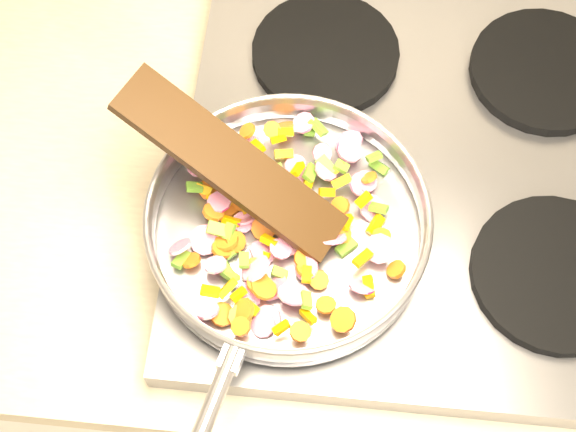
{
  "coord_description": "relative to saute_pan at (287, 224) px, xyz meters",
  "views": [
    {
      "loc": [
        -0.82,
        1.16,
        1.78
      ],
      "look_at": [
        -0.86,
        1.54,
        1.0
      ],
      "focal_mm": 50.0,
      "sensor_mm": 36.0,
      "label": 1
    }
  ],
  "objects": [
    {
      "name": "saute_pan",
      "position": [
        0.0,
        0.0,
        0.0
      ],
      "size": [
        0.35,
        0.51,
        0.05
      ],
      "rotation": [
        0.0,
        0.0,
        -0.25
      ],
      "color": "#9E9EA5",
      "rests_on": "grate_fl"
    },
    {
      "name": "grate_br",
      "position": [
        0.3,
        0.27,
        -0.04
      ],
      "size": [
        0.19,
        0.19,
        0.02
      ],
      "primitive_type": "cylinder",
      "color": "black",
      "rests_on": "cooktop"
    },
    {
      "name": "grate_fr",
      "position": [
        0.3,
        -0.01,
        -0.04
      ],
      "size": [
        0.19,
        0.19,
        0.02
      ],
      "primitive_type": "cylinder",
      "color": "black",
      "rests_on": "cooktop"
    },
    {
      "name": "wooden_spatula",
      "position": [
        -0.06,
        0.04,
        0.05
      ],
      "size": [
        0.26,
        0.17,
        0.12
      ],
      "primitive_type": "cube",
      "rotation": [
        0.0,
        -0.38,
        2.7
      ],
      "color": "black",
      "rests_on": "saute_pan"
    },
    {
      "name": "vegetable_heap",
      "position": [
        -0.01,
        0.0,
        -0.01
      ],
      "size": [
        0.27,
        0.29,
        0.05
      ],
      "color": "#C11259",
      "rests_on": "saute_pan"
    },
    {
      "name": "grate_bl",
      "position": [
        0.02,
        0.27,
        -0.04
      ],
      "size": [
        0.19,
        0.19,
        0.02
      ],
      "primitive_type": "cylinder",
      "color": "black",
      "rests_on": "cooktop"
    },
    {
      "name": "cooktop",
      "position": [
        0.16,
        0.13,
        -0.06
      ],
      "size": [
        0.6,
        0.6,
        0.04
      ],
      "primitive_type": "cube",
      "color": "#939399",
      "rests_on": "counter_top"
    },
    {
      "name": "grate_fl",
      "position": [
        0.02,
        -0.01,
        -0.04
      ],
      "size": [
        0.19,
        0.19,
        0.02
      ],
      "primitive_type": "cylinder",
      "color": "black",
      "rests_on": "cooktop"
    }
  ]
}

